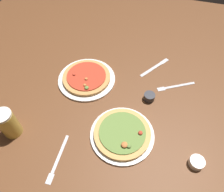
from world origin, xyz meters
The scene contains 9 objects.
ground_plane centered at (0.00, 0.00, -0.01)m, with size 2.40×2.40×0.03m, color brown.
pizza_plate_near centered at (0.11, -0.20, 0.02)m, with size 0.31×0.31×0.05m.
pizza_plate_far centered at (-0.18, 0.09, 0.02)m, with size 0.33×0.33×0.05m.
beer_mug_dark centered at (-0.40, -0.33, 0.08)m, with size 0.14×0.09×0.15m.
ramekin_sauce centered at (0.46, -0.24, 0.02)m, with size 0.07×0.07×0.03m, color white.
ramekin_butter centered at (0.19, 0.05, 0.02)m, with size 0.06×0.06×0.04m, color #333338.
fork_left centered at (0.32, 0.18, 0.00)m, with size 0.21×0.13×0.01m.
knife_right centered at (0.19, 0.30, 0.00)m, with size 0.15×0.21×0.01m.
fork_spare centered at (-0.13, -0.40, 0.00)m, with size 0.03×0.23×0.01m.
Camera 1 is at (0.20, -0.66, 0.91)m, focal length 33.56 mm.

